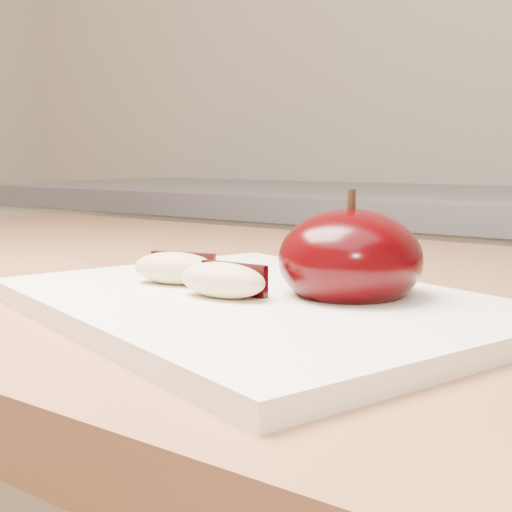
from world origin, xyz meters
The scene contains 4 objects.
cutting_board centered at (-0.04, 0.37, 0.91)m, with size 0.32×0.24×0.01m, color white.
apple_half centered at (0.01, 0.40, 0.94)m, with size 0.10×0.10×0.08m.
apple_wedge_a centered at (-0.11, 0.37, 0.92)m, with size 0.07×0.05×0.02m.
apple_wedge_b centered at (-0.05, 0.35, 0.92)m, with size 0.06×0.03×0.02m.
Camera 1 is at (0.23, 0.01, 1.00)m, focal length 50.00 mm.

